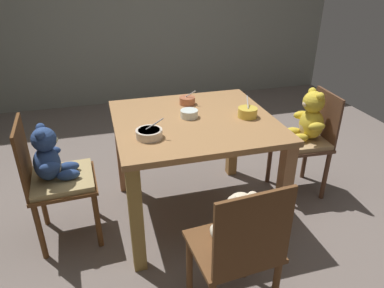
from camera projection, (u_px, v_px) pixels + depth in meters
ground_plane at (194, 213)px, 2.70m from camera, size 5.20×5.20×0.04m
dining_table at (194, 137)px, 2.40m from camera, size 1.05×0.99×0.76m
teddy_chair_near_right at (308, 128)px, 2.70m from camera, size 0.41×0.39×0.85m
teddy_chair_near_front at (239, 238)px, 1.67m from camera, size 0.44×0.40×0.85m
teddy_chair_near_left at (53, 169)px, 2.20m from camera, size 0.43×0.43×0.86m
porridge_bowl_white_center at (189, 114)px, 2.35m from camera, size 0.12×0.12×0.05m
porridge_bowl_cream_near_left at (149, 133)px, 2.08m from camera, size 0.16×0.16×0.13m
porridge_bowl_yellow_near_right at (248, 112)px, 2.35m from camera, size 0.13×0.14×0.13m
porridge_bowl_terracotta_far_center at (187, 100)px, 2.57m from camera, size 0.11×0.11×0.11m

